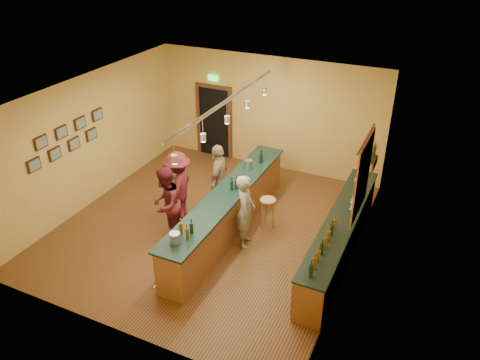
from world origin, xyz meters
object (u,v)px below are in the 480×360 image
at_px(back_counter, 340,237).
at_px(bartender, 245,211).
at_px(customer_c, 178,187).
at_px(tasting_bar, 228,209).
at_px(customer_a, 166,204).
at_px(bar_stool, 268,205).
at_px(customer_b, 219,178).

relative_size(back_counter, bartender, 2.68).
bearing_deg(customer_c, bartender, 71.84).
xyz_separation_m(tasting_bar, customer_a, (-1.13, -0.77, 0.26)).
height_order(customer_c, bar_stool, customer_c).
bearing_deg(tasting_bar, back_counter, 4.13).
height_order(bartender, bar_stool, bartender).
bearing_deg(bartender, tasting_bar, 41.64).
relative_size(bartender, customer_c, 0.97).
distance_m(customer_c, bar_stool, 2.11).
relative_size(tasting_bar, customer_c, 2.91).
distance_m(bartender, customer_b, 1.56).
relative_size(bartender, customer_b, 0.97).
bearing_deg(customer_a, customer_c, 176.05).
bearing_deg(back_counter, customer_a, -165.42).
xyz_separation_m(bartender, customer_c, (-1.83, 0.25, 0.03)).
bearing_deg(back_counter, bartender, -166.75).
bearing_deg(customer_a, back_counter, 89.50).
distance_m(back_counter, bartender, 2.04).
relative_size(bartender, bar_stool, 2.27).
height_order(customer_a, customer_c, customer_c).
bearing_deg(tasting_bar, bar_stool, 35.70).
xyz_separation_m(tasting_bar, customer_b, (-0.62, 0.76, 0.27)).
xyz_separation_m(back_counter, customer_b, (-3.13, 0.57, 0.39)).
distance_m(tasting_bar, bartender, 0.66).
xyz_separation_m(customer_a, customer_c, (-0.14, 0.73, 0.01)).
xyz_separation_m(bartender, customer_a, (-1.68, -0.49, 0.01)).
height_order(customer_a, bar_stool, customer_a).
relative_size(customer_a, bar_stool, 2.30).
relative_size(back_counter, customer_c, 2.60).
distance_m(bartender, customer_a, 1.75).
distance_m(back_counter, customer_b, 3.20).
xyz_separation_m(back_counter, bar_stool, (-1.77, 0.35, 0.12)).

